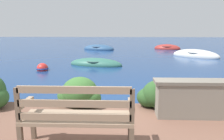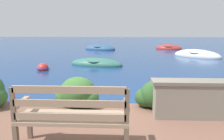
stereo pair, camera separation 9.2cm
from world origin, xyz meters
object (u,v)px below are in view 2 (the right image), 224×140
park_bench (73,115)px  rowboat_far (100,49)px  rowboat_nearest (96,64)px  mooring_buoy (43,68)px  rowboat_mid (197,56)px  rowboat_outer (169,48)px

park_bench → rowboat_far: 15.94m
rowboat_nearest → mooring_buoy: (-2.20, -1.41, 0.03)m
rowboat_nearest → rowboat_mid: size_ratio=0.94×
rowboat_outer → mooring_buoy: size_ratio=4.70×
rowboat_nearest → rowboat_outer: bearing=-107.5°
rowboat_outer → park_bench: bearing=-86.0°
rowboat_mid → rowboat_nearest: bearing=-109.5°
rowboat_mid → mooring_buoy: bearing=-108.8°
park_bench → mooring_buoy: bearing=119.6°
rowboat_mid → rowboat_far: rowboat_mid is taller
park_bench → rowboat_nearest: size_ratio=0.52×
park_bench → rowboat_far: bearing=100.8°
park_bench → rowboat_nearest: bearing=100.9°
rowboat_outer → mooring_buoy: bearing=-107.3°
park_bench → rowboat_outer: bearing=80.5°
park_bench → rowboat_far: (-1.26, 15.88, -0.64)m
mooring_buoy → rowboat_far: bearing=80.4°
rowboat_nearest → rowboat_mid: rowboat_mid is taller
rowboat_far → mooring_buoy: rowboat_far is taller
park_bench → rowboat_mid: (5.43, 11.51, -0.63)m
park_bench → mooring_buoy: park_bench is taller
rowboat_nearest → rowboat_outer: size_ratio=1.14×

